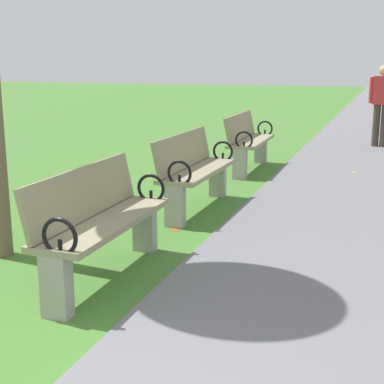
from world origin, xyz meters
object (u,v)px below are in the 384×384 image
park_bench_2 (100,220)px  park_bench_4 (248,140)px  park_bench_3 (194,169)px  pedestrian_walking (382,102)px

park_bench_2 → park_bench_4: size_ratio=1.00×
park_bench_4 → park_bench_2: bearing=-90.0°
park_bench_3 → park_bench_4: size_ratio=1.00×
park_bench_2 → park_bench_3: size_ratio=1.00×
park_bench_2 → pedestrian_walking: size_ratio=0.99×
park_bench_2 → pedestrian_walking: pedestrian_walking is taller
park_bench_3 → park_bench_4: same height
park_bench_4 → pedestrian_walking: size_ratio=0.99×
park_bench_2 → park_bench_4: (0.00, 4.90, 0.00)m
park_bench_3 → pedestrian_walking: bearing=71.8°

